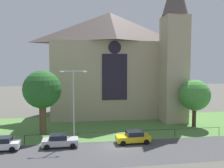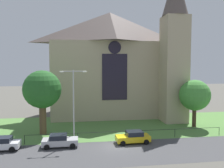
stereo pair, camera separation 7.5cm
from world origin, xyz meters
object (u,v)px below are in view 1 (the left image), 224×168
(tree_left_near, at_px, (42,90))
(parked_car_white, at_px, (1,144))
(streetlamp_near, at_px, (74,97))
(parked_car_yellow, at_px, (133,137))
(church_building, at_px, (114,63))
(parked_car_silver, at_px, (60,141))
(tree_right_near, at_px, (195,95))

(tree_left_near, relative_size, parked_car_white, 2.14)
(streetlamp_near, relative_size, parked_car_yellow, 2.16)
(church_building, xyz_separation_m, parked_car_silver, (-9.42, -17.89, -9.53))
(tree_right_near, xyz_separation_m, tree_left_near, (-23.22, -0.62, 1.27))
(streetlamp_near, xyz_separation_m, parked_car_yellow, (7.33, -1.46, -5.01))
(tree_left_near, bearing_deg, church_building, 44.49)
(tree_right_near, relative_size, parked_car_silver, 1.77)
(streetlamp_near, bearing_deg, parked_car_white, -168.52)
(parked_car_white, relative_size, parked_car_silver, 1.00)
(church_building, xyz_separation_m, streetlamp_near, (-7.76, -16.35, -4.52))
(streetlamp_near, height_order, parked_car_silver, streetlamp_near)
(tree_left_near, relative_size, streetlamp_near, 0.98)
(tree_right_near, relative_size, tree_left_near, 0.82)
(streetlamp_near, height_order, parked_car_yellow, streetlamp_near)
(parked_car_white, bearing_deg, parked_car_yellow, -178.66)
(church_building, bearing_deg, parked_car_white, -131.63)
(tree_right_near, xyz_separation_m, streetlamp_near, (-18.84, -5.04, 0.76))
(tree_right_near, distance_m, parked_car_yellow, 13.88)
(streetlamp_near, distance_m, parked_car_silver, 5.50)
(tree_left_near, bearing_deg, parked_car_white, -122.46)
(tree_right_near, relative_size, streetlamp_near, 0.81)
(parked_car_white, height_order, parked_car_yellow, same)
(church_building, height_order, parked_car_silver, church_building)
(church_building, xyz_separation_m, parked_car_white, (-16.02, -18.03, -9.53))
(church_building, bearing_deg, parked_car_silver, -117.76)
(parked_car_white, bearing_deg, tree_right_near, -165.55)
(tree_right_near, distance_m, streetlamp_near, 19.51)
(parked_car_silver, bearing_deg, church_building, 62.44)
(church_building, distance_m, parked_car_white, 25.93)
(streetlamp_near, distance_m, parked_car_white, 9.81)
(church_building, distance_m, parked_car_silver, 22.35)
(parked_car_silver, xyz_separation_m, parked_car_yellow, (9.00, 0.09, 0.00))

